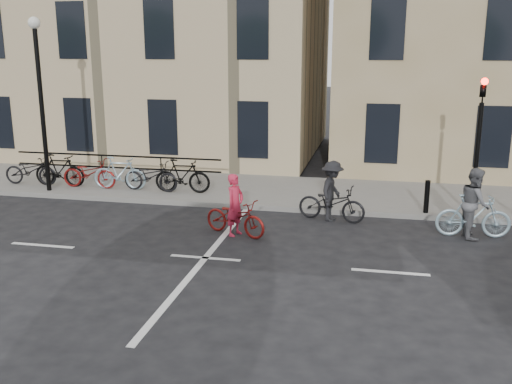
% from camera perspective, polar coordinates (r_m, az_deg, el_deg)
% --- Properties ---
extents(ground, '(120.00, 120.00, 0.00)m').
position_cam_1_polar(ground, '(12.76, -5.09, -6.60)').
color(ground, black).
rests_on(ground, ground).
extents(sidewalk, '(46.00, 4.00, 0.15)m').
position_cam_1_polar(sidewalk, '(19.48, -11.21, 0.71)').
color(sidewalk, slate).
rests_on(sidewalk, ground).
extents(building_west, '(20.00, 10.00, 10.00)m').
position_cam_1_polar(building_west, '(27.45, -15.79, 14.96)').
color(building_west, tan).
rests_on(building_west, sidewalk).
extents(traffic_light, '(0.18, 0.30, 3.90)m').
position_cam_1_polar(traffic_light, '(16.08, 21.43, 5.83)').
color(traffic_light, black).
rests_on(traffic_light, sidewalk).
extents(lamp_post, '(0.36, 0.36, 5.28)m').
position_cam_1_polar(lamp_post, '(18.76, -20.82, 10.12)').
color(lamp_post, black).
rests_on(lamp_post, sidewalk).
extents(bollard_east, '(0.14, 0.14, 0.90)m').
position_cam_1_polar(bollard_east, '(16.18, 16.71, -0.44)').
color(bollard_east, black).
rests_on(bollard_east, sidewalk).
extents(parked_bikes, '(7.25, 1.23, 1.05)m').
position_cam_1_polar(parked_bikes, '(18.89, -14.99, 1.86)').
color(parked_bikes, black).
rests_on(parked_bikes, sidewalk).
extents(cyclist_pink, '(1.84, 1.21, 1.55)m').
position_cam_1_polar(cyclist_pink, '(14.10, -2.09, -2.22)').
color(cyclist_pink, maroon).
rests_on(cyclist_pink, ground).
extents(cyclist_grey, '(1.82, 0.88, 1.73)m').
position_cam_1_polar(cyclist_grey, '(14.87, 20.97, -1.65)').
color(cyclist_grey, '#94B3C2').
rests_on(cyclist_grey, ground).
extents(cyclist_dark, '(1.93, 1.16, 1.63)m').
position_cam_1_polar(cyclist_dark, '(15.38, 7.59, -0.54)').
color(cyclist_dark, black).
rests_on(cyclist_dark, ground).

